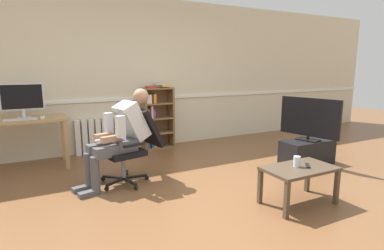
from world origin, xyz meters
name	(u,v)px	position (x,y,z in m)	size (l,w,h in m)	color
ground_plane	(214,198)	(0.00, 0.00, 0.00)	(18.00, 18.00, 0.00)	brown
back_wall	(139,75)	(0.00, 2.65, 1.35)	(12.00, 0.13, 2.70)	beige
computer_desk	(23,127)	(-1.93, 2.15, 0.64)	(1.18, 0.60, 0.76)	tan
imac_monitor	(22,98)	(-1.89, 2.23, 1.04)	(0.58, 0.14, 0.50)	silver
keyboard	(21,119)	(-1.93, 2.01, 0.77)	(0.42, 0.12, 0.02)	silver
computer_mouse	(43,117)	(-1.66, 2.03, 0.77)	(0.06, 0.10, 0.03)	white
bookshelf	(156,118)	(0.22, 2.44, 0.56)	(0.56, 0.29, 1.19)	brown
radiator	(98,136)	(-0.81, 2.54, 0.30)	(0.76, 0.08, 0.61)	white
office_chair	(134,142)	(-0.64, 0.98, 0.52)	(0.84, 0.65, 0.96)	black
person_seated	(120,134)	(-0.82, 0.93, 0.65)	(1.03, 0.53, 1.21)	#4C4C51
tv_stand	(307,152)	(1.93, 0.43, 0.19)	(0.83, 0.39, 0.38)	black
tv_screen	(309,118)	(1.93, 0.43, 0.72)	(0.27, 0.92, 0.65)	black
coffee_table	(299,172)	(0.74, -0.54, 0.36)	(0.79, 0.46, 0.42)	#4C3D2D
drinking_glass	(297,161)	(0.72, -0.51, 0.48)	(0.07, 0.07, 0.12)	silver
spare_remote	(308,166)	(0.83, -0.56, 0.43)	(0.04, 0.15, 0.02)	black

